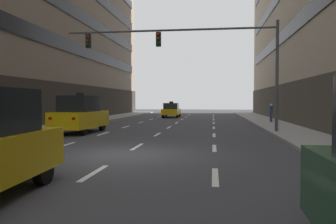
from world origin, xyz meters
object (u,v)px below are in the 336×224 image
taxi_driving_0 (171,110)px  taxi_driving_1 (80,114)px  pedestrian_1 (271,111)px  traffic_signal_0 (197,50)px

taxi_driving_0 → taxi_driving_1: taxi_driving_1 is taller
taxi_driving_0 → pedestrian_1: bearing=-44.5°
taxi_driving_0 → taxi_driving_1: size_ratio=0.95×
traffic_signal_0 → pedestrian_1: (5.69, 8.60, -3.84)m
traffic_signal_0 → taxi_driving_1: bearing=-171.8°
taxi_driving_1 → pedestrian_1: 15.74m
pedestrian_1 → taxi_driving_1: bearing=-142.5°
taxi_driving_1 → pedestrian_1: bearing=37.5°
taxi_driving_0 → pedestrian_1: (9.44, -9.27, 0.20)m
taxi_driving_1 → traffic_signal_0: size_ratio=0.36×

